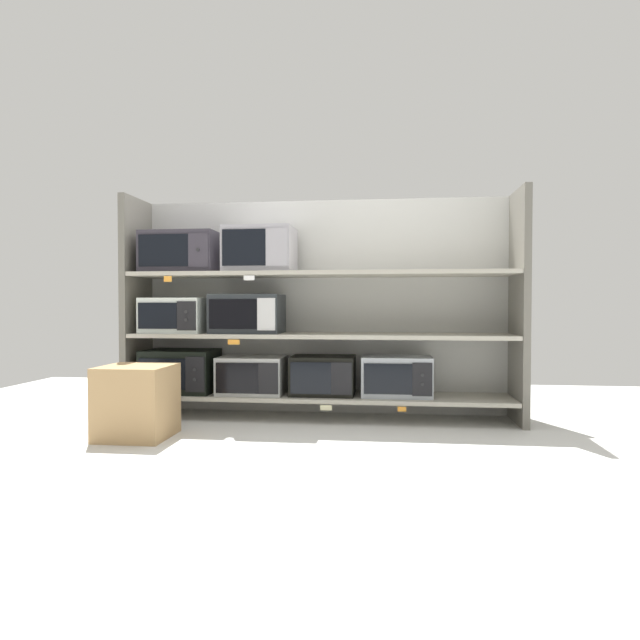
{
  "coord_description": "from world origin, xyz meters",
  "views": [
    {
      "loc": [
        0.49,
        -4.11,
        0.84
      ],
      "look_at": [
        0.0,
        0.0,
        0.73
      ],
      "focal_mm": 31.31,
      "sensor_mm": 36.0,
      "label": 1
    }
  ],
  "objects_px": {
    "microwave_7": "(260,250)",
    "microwave_6": "(182,253)",
    "shipping_carton": "(137,402)",
    "microwave_4": "(176,315)",
    "microwave_2": "(323,375)",
    "microwave_1": "(253,375)",
    "microwave_0": "(181,371)",
    "microwave_5": "(248,314)",
    "microwave_3": "(397,376)"
  },
  "relations": [
    {
      "from": "microwave_7",
      "to": "microwave_6",
      "type": "bearing_deg",
      "value": 180.0
    },
    {
      "from": "microwave_7",
      "to": "shipping_carton",
      "type": "distance_m",
      "value": 1.42
    },
    {
      "from": "microwave_4",
      "to": "microwave_2",
      "type": "bearing_deg",
      "value": -0.01
    },
    {
      "from": "shipping_carton",
      "to": "microwave_1",
      "type": "bearing_deg",
      "value": 51.82
    },
    {
      "from": "microwave_1",
      "to": "shipping_carton",
      "type": "xyz_separation_m",
      "value": [
        -0.58,
        -0.73,
        -0.09
      ]
    },
    {
      "from": "microwave_0",
      "to": "microwave_4",
      "type": "distance_m",
      "value": 0.43
    },
    {
      "from": "microwave_0",
      "to": "microwave_6",
      "type": "bearing_deg",
      "value": -0.72
    },
    {
      "from": "microwave_2",
      "to": "microwave_5",
      "type": "xyz_separation_m",
      "value": [
        -0.57,
        0.0,
        0.46
      ]
    },
    {
      "from": "microwave_0",
      "to": "shipping_carton",
      "type": "xyz_separation_m",
      "value": [
        -0.01,
        -0.73,
        -0.11
      ]
    },
    {
      "from": "microwave_6",
      "to": "microwave_7",
      "type": "relative_size",
      "value": 1.11
    },
    {
      "from": "microwave_3",
      "to": "microwave_6",
      "type": "distance_m",
      "value": 1.87
    },
    {
      "from": "microwave_3",
      "to": "microwave_7",
      "type": "distance_m",
      "value": 1.38
    },
    {
      "from": "microwave_1",
      "to": "microwave_6",
      "type": "bearing_deg",
      "value": 179.99
    },
    {
      "from": "microwave_3",
      "to": "microwave_7",
      "type": "relative_size",
      "value": 1.0
    },
    {
      "from": "microwave_3",
      "to": "microwave_5",
      "type": "xyz_separation_m",
      "value": [
        -1.12,
        0.0,
        0.46
      ]
    },
    {
      "from": "microwave_1",
      "to": "microwave_2",
      "type": "bearing_deg",
      "value": 0.0
    },
    {
      "from": "microwave_6",
      "to": "microwave_5",
      "type": "bearing_deg",
      "value": 0.01
    },
    {
      "from": "microwave_3",
      "to": "microwave_5",
      "type": "height_order",
      "value": "microwave_5"
    },
    {
      "from": "microwave_7",
      "to": "shipping_carton",
      "type": "relative_size",
      "value": 1.11
    },
    {
      "from": "shipping_carton",
      "to": "microwave_2",
      "type": "bearing_deg",
      "value": 33.44
    },
    {
      "from": "microwave_2",
      "to": "microwave_6",
      "type": "distance_m",
      "value": 1.42
    },
    {
      "from": "microwave_0",
      "to": "shipping_carton",
      "type": "height_order",
      "value": "microwave_0"
    },
    {
      "from": "microwave_2",
      "to": "microwave_5",
      "type": "bearing_deg",
      "value": 179.98
    },
    {
      "from": "microwave_4",
      "to": "shipping_carton",
      "type": "height_order",
      "value": "microwave_4"
    },
    {
      "from": "microwave_4",
      "to": "shipping_carton",
      "type": "distance_m",
      "value": 0.91
    },
    {
      "from": "microwave_2",
      "to": "microwave_6",
      "type": "relative_size",
      "value": 0.84
    },
    {
      "from": "microwave_2",
      "to": "microwave_7",
      "type": "xyz_separation_m",
      "value": [
        -0.47,
        0.0,
        0.94
      ]
    },
    {
      "from": "microwave_1",
      "to": "microwave_6",
      "type": "xyz_separation_m",
      "value": [
        -0.55,
        0.0,
        0.93
      ]
    },
    {
      "from": "microwave_6",
      "to": "microwave_0",
      "type": "bearing_deg",
      "value": 179.28
    },
    {
      "from": "microwave_5",
      "to": "microwave_6",
      "type": "height_order",
      "value": "microwave_6"
    },
    {
      "from": "microwave_6",
      "to": "shipping_carton",
      "type": "height_order",
      "value": "microwave_6"
    },
    {
      "from": "microwave_1",
      "to": "microwave_7",
      "type": "bearing_deg",
      "value": 0.06
    },
    {
      "from": "microwave_0",
      "to": "microwave_7",
      "type": "bearing_deg",
      "value": -0.02
    },
    {
      "from": "microwave_1",
      "to": "shipping_carton",
      "type": "relative_size",
      "value": 1.06
    },
    {
      "from": "microwave_2",
      "to": "shipping_carton",
      "type": "height_order",
      "value": "microwave_2"
    },
    {
      "from": "microwave_2",
      "to": "microwave_3",
      "type": "height_order",
      "value": "microwave_3"
    },
    {
      "from": "microwave_1",
      "to": "microwave_2",
      "type": "relative_size",
      "value": 1.04
    },
    {
      "from": "microwave_3",
      "to": "shipping_carton",
      "type": "relative_size",
      "value": 1.1
    },
    {
      "from": "microwave_0",
      "to": "microwave_5",
      "type": "bearing_deg",
      "value": -0.01
    },
    {
      "from": "microwave_3",
      "to": "shipping_carton",
      "type": "xyz_separation_m",
      "value": [
        -1.66,
        -0.73,
        -0.09
      ]
    },
    {
      "from": "microwave_5",
      "to": "microwave_6",
      "type": "relative_size",
      "value": 0.93
    },
    {
      "from": "microwave_5",
      "to": "microwave_7",
      "type": "relative_size",
      "value": 1.02
    },
    {
      "from": "microwave_2",
      "to": "microwave_4",
      "type": "distance_m",
      "value": 1.22
    },
    {
      "from": "microwave_6",
      "to": "microwave_7",
      "type": "height_order",
      "value": "microwave_7"
    },
    {
      "from": "microwave_4",
      "to": "microwave_5",
      "type": "height_order",
      "value": "microwave_5"
    },
    {
      "from": "microwave_6",
      "to": "microwave_2",
      "type": "bearing_deg",
      "value": -0.0
    },
    {
      "from": "microwave_3",
      "to": "microwave_6",
      "type": "relative_size",
      "value": 0.9
    },
    {
      "from": "microwave_1",
      "to": "microwave_5",
      "type": "distance_m",
      "value": 0.46
    },
    {
      "from": "microwave_2",
      "to": "microwave_7",
      "type": "bearing_deg",
      "value": 179.99
    },
    {
      "from": "microwave_1",
      "to": "microwave_4",
      "type": "xyz_separation_m",
      "value": [
        -0.6,
        0.0,
        0.45
      ]
    }
  ]
}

